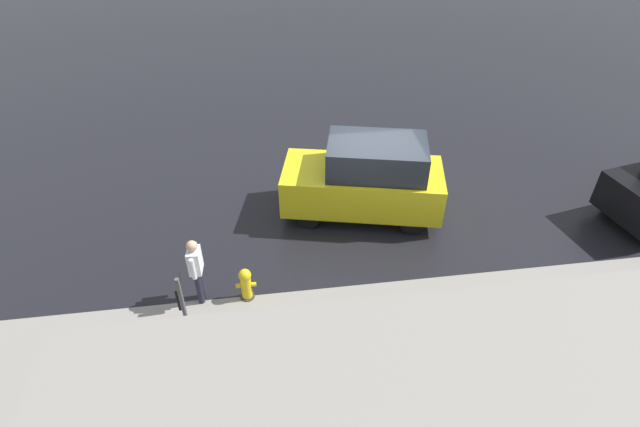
{
  "coord_description": "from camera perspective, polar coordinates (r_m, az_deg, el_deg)",
  "views": [
    {
      "loc": [
        2.69,
        9.99,
        7.88
      ],
      "look_at": [
        1.48,
        1.08,
        0.9
      ],
      "focal_mm": 28.0,
      "sensor_mm": 36.0,
      "label": 1
    }
  ],
  "objects": [
    {
      "name": "pedestrian",
      "position": [
        10.28,
        -13.98,
        -5.94
      ],
      "size": [
        0.27,
        0.57,
        1.62
      ],
      "color": "silver",
      "rests_on": "ground"
    },
    {
      "name": "kerb_strip",
      "position": [
        10.13,
        11.1,
        -14.11
      ],
      "size": [
        24.0,
        3.2,
        0.04
      ],
      "primitive_type": "cube",
      "color": "gray",
      "rests_on": "ground"
    },
    {
      "name": "sign_post",
      "position": [
        8.6,
        -15.14,
        -11.11
      ],
      "size": [
        0.07,
        0.44,
        2.4
      ],
      "color": "#4C4C51",
      "rests_on": "ground"
    },
    {
      "name": "fire_hydrant",
      "position": [
        10.52,
        -8.45,
        -8.03
      ],
      "size": [
        0.42,
        0.31,
        0.8
      ],
      "color": "gold",
      "rests_on": "ground"
    },
    {
      "name": "moving_hatchback",
      "position": [
        12.36,
        5.27,
        3.96
      ],
      "size": [
        4.19,
        2.55,
        2.06
      ],
      "color": "yellow",
      "rests_on": "ground"
    },
    {
      "name": "metal_railing",
      "position": [
        9.46,
        27.15,
        -17.33
      ],
      "size": [
        8.93,
        0.04,
        1.05
      ],
      "color": "#B7BABF",
      "rests_on": "ground"
    },
    {
      "name": "ground_plane",
      "position": [
        13.01,
        5.85,
        0.3
      ],
      "size": [
        60.0,
        60.0,
        0.0
      ],
      "primitive_type": "plane",
      "color": "black"
    }
  ]
}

